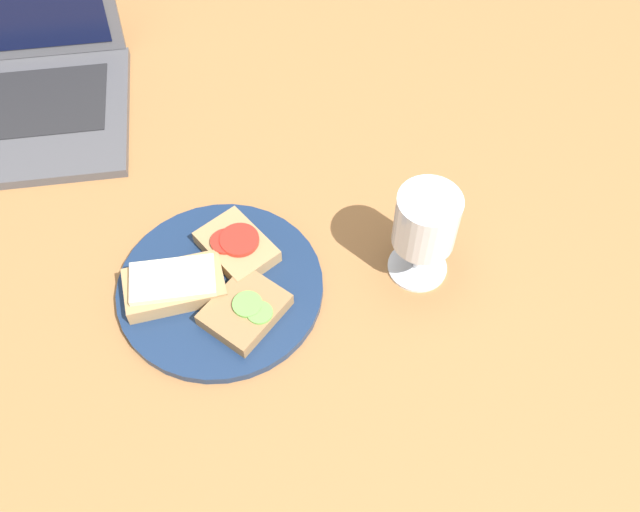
{
  "coord_description": "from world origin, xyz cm",
  "views": [
    {
      "loc": [
        -0.66,
        -51.56,
        77.77
      ],
      "look_at": [
        5.99,
        -4.18,
        8.0
      ],
      "focal_mm": 40.0,
      "sensor_mm": 36.0,
      "label": 1
    }
  ],
  "objects_px": {
    "sandwich_with_tomato": "(237,246)",
    "wine_glass": "(426,225)",
    "sandwich_with_cheese": "(174,285)",
    "laptop": "(2,79)",
    "plate": "(220,287)",
    "sandwich_with_cucumber": "(245,310)"
  },
  "relations": [
    {
      "from": "sandwich_with_cheese",
      "to": "sandwich_with_tomato",
      "type": "bearing_deg",
      "value": 31.82
    },
    {
      "from": "sandwich_with_cucumber",
      "to": "laptop",
      "type": "xyz_separation_m",
      "value": [
        -0.32,
        0.42,
        0.02
      ]
    },
    {
      "from": "sandwich_with_cheese",
      "to": "laptop",
      "type": "height_order",
      "value": "laptop"
    },
    {
      "from": "sandwich_with_tomato",
      "to": "wine_glass",
      "type": "relative_size",
      "value": 0.86
    },
    {
      "from": "sandwich_with_tomato",
      "to": "laptop",
      "type": "bearing_deg",
      "value": 133.6
    },
    {
      "from": "wine_glass",
      "to": "sandwich_with_cheese",
      "type": "bearing_deg",
      "value": -179.9
    },
    {
      "from": "plate",
      "to": "sandwich_with_cheese",
      "type": "relative_size",
      "value": 2.02
    },
    {
      "from": "plate",
      "to": "sandwich_with_cheese",
      "type": "distance_m",
      "value": 0.06
    },
    {
      "from": "sandwich_with_cheese",
      "to": "sandwich_with_tomato",
      "type": "xyz_separation_m",
      "value": [
        0.08,
        0.05,
        -0.0
      ]
    },
    {
      "from": "sandwich_with_tomato",
      "to": "wine_glass",
      "type": "height_order",
      "value": "wine_glass"
    },
    {
      "from": "laptop",
      "to": "wine_glass",
      "type": "bearing_deg",
      "value": -35.22
    },
    {
      "from": "sandwich_with_cheese",
      "to": "wine_glass",
      "type": "bearing_deg",
      "value": 0.1
    },
    {
      "from": "sandwich_with_cheese",
      "to": "sandwich_with_tomato",
      "type": "relative_size",
      "value": 1.07
    },
    {
      "from": "sandwich_with_cucumber",
      "to": "wine_glass",
      "type": "distance_m",
      "value": 0.23
    },
    {
      "from": "plate",
      "to": "laptop",
      "type": "distance_m",
      "value": 0.48
    },
    {
      "from": "plate",
      "to": "sandwich_with_tomato",
      "type": "distance_m",
      "value": 0.06
    },
    {
      "from": "wine_glass",
      "to": "sandwich_with_cucumber",
      "type": "bearing_deg",
      "value": -168.56
    },
    {
      "from": "sandwich_with_cheese",
      "to": "sandwich_with_tomato",
      "type": "distance_m",
      "value": 0.09
    },
    {
      "from": "plate",
      "to": "sandwich_with_cheese",
      "type": "height_order",
      "value": "sandwich_with_cheese"
    },
    {
      "from": "plate",
      "to": "sandwich_with_tomato",
      "type": "height_order",
      "value": "sandwich_with_tomato"
    },
    {
      "from": "plate",
      "to": "laptop",
      "type": "xyz_separation_m",
      "value": [
        -0.29,
        0.38,
        0.03
      ]
    },
    {
      "from": "sandwich_with_cheese",
      "to": "sandwich_with_cucumber",
      "type": "relative_size",
      "value": 1.06
    }
  ]
}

